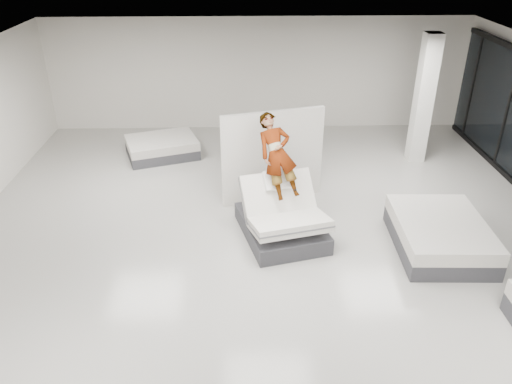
# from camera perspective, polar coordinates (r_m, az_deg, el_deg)

# --- Properties ---
(room) EXTENTS (14.00, 14.04, 3.20)m
(room) POSITION_cam_1_polar(r_m,az_deg,el_deg) (8.18, 1.80, 0.76)
(room) COLOR #A9A6A0
(room) RESTS_ON ground
(hero_bed) EXTENTS (1.83, 2.16, 1.25)m
(hero_bed) POSITION_cam_1_polar(r_m,az_deg,el_deg) (9.62, 2.99, -3.16)
(hero_bed) COLOR #39393E
(hero_bed) RESTS_ON floor
(person) EXTENTS (1.00, 1.74, 1.22)m
(person) POSITION_cam_1_polar(r_m,az_deg,el_deg) (9.49, 2.46, 2.31)
(person) COLOR slate
(person) RESTS_ON hero_bed
(remote) EXTENTS (0.08, 0.15, 0.08)m
(remote) POSITION_cam_1_polar(r_m,az_deg,el_deg) (9.35, 4.39, 0.48)
(remote) COLOR black
(remote) RESTS_ON person
(divider_panel) EXTENTS (2.19, 0.68, 2.03)m
(divider_panel) POSITION_cam_1_polar(r_m,az_deg,el_deg) (10.66, 1.93, 4.04)
(divider_panel) COLOR silver
(divider_panel) RESTS_ON floor
(flat_bed_right_far) EXTENTS (1.65, 2.16, 0.58)m
(flat_bed_right_far) POSITION_cam_1_polar(r_m,az_deg,el_deg) (9.91, 20.24, -4.61)
(flat_bed_right_far) COLOR #39393E
(flat_bed_right_far) RESTS_ON floor
(flat_bed_left_far) EXTENTS (2.07, 1.80, 0.48)m
(flat_bed_left_far) POSITION_cam_1_polar(r_m,az_deg,el_deg) (13.36, -10.68, 5.05)
(flat_bed_left_far) COLOR #39393E
(flat_bed_left_far) RESTS_ON floor
(column) EXTENTS (0.40, 0.40, 3.20)m
(column) POSITION_cam_1_polar(r_m,az_deg,el_deg) (13.12, 18.60, 9.99)
(column) COLOR silver
(column) RESTS_ON floor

